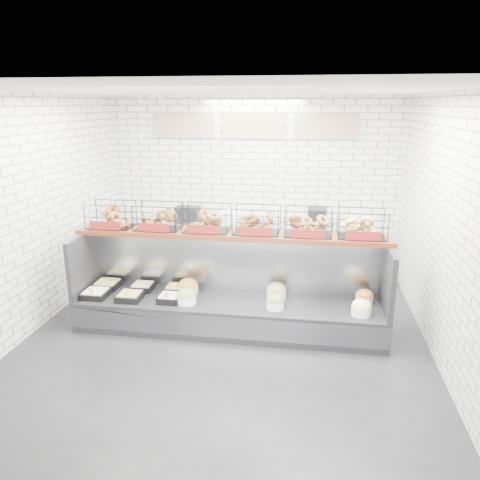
# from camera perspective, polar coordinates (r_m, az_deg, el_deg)

# --- Properties ---
(ground) EXTENTS (5.50, 5.50, 0.00)m
(ground) POSITION_cam_1_polar(r_m,az_deg,el_deg) (6.07, -1.82, -11.85)
(ground) COLOR black
(ground) RESTS_ON ground
(room_shell) EXTENTS (5.02, 5.51, 3.01)m
(room_shell) POSITION_cam_1_polar(r_m,az_deg,el_deg) (6.00, -0.94, 8.59)
(room_shell) COLOR silver
(room_shell) RESTS_ON ground
(display_case) EXTENTS (4.00, 0.90, 1.20)m
(display_case) POSITION_cam_1_polar(r_m,az_deg,el_deg) (6.23, -1.40, -7.72)
(display_case) COLOR black
(display_case) RESTS_ON ground
(bagel_shelf) EXTENTS (4.10, 0.50, 0.40)m
(bagel_shelf) POSITION_cam_1_polar(r_m,az_deg,el_deg) (6.04, -1.07, 2.18)
(bagel_shelf) COLOR #421A0E
(bagel_shelf) RESTS_ON display_case
(prep_counter) EXTENTS (4.00, 0.60, 1.20)m
(prep_counter) POSITION_cam_1_polar(r_m,az_deg,el_deg) (8.11, 1.24, -0.85)
(prep_counter) COLOR #93969B
(prep_counter) RESTS_ON ground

